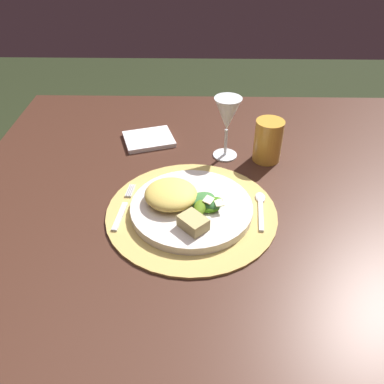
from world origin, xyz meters
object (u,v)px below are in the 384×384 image
at_px(fork, 123,209).
at_px(wine_glass, 227,116).
at_px(dinner_plate, 192,208).
at_px(napkin, 149,139).
at_px(dining_table, 214,232).
at_px(spoon, 261,205).
at_px(amber_tumbler, 268,141).

bearing_deg(fork, wine_glass, 44.94).
xyz_separation_m(dinner_plate, wine_glass, (0.08, 0.23, 0.10)).
bearing_deg(dinner_plate, napkin, 112.20).
relative_size(dining_table, wine_glass, 7.38).
height_order(dining_table, napkin, napkin).
height_order(dinner_plate, napkin, dinner_plate).
height_order(dining_table, wine_glass, wine_glass).
distance_m(napkin, wine_glass, 0.25).
distance_m(dining_table, wine_glass, 0.30).
xyz_separation_m(dining_table, spoon, (0.09, -0.09, 0.16)).
bearing_deg(dinner_plate, wine_glass, 70.48).
distance_m(dinner_plate, amber_tumbler, 0.29).
bearing_deg(wine_glass, napkin, 160.90).
bearing_deg(dining_table, spoon, -42.24).
relative_size(dining_table, dinner_plate, 4.57).
bearing_deg(amber_tumbler, spoon, -100.70).
bearing_deg(spoon, dinner_plate, -171.74).
xyz_separation_m(napkin, amber_tumbler, (0.31, -0.09, 0.05)).
distance_m(dining_table, napkin, 0.32).
xyz_separation_m(fork, amber_tumbler, (0.34, 0.22, 0.05)).
xyz_separation_m(spoon, amber_tumbler, (0.04, 0.20, 0.05)).
distance_m(dinner_plate, wine_glass, 0.27).
bearing_deg(napkin, wine_glass, -19.10).
height_order(dining_table, fork, fork).
bearing_deg(wine_glass, dining_table, -101.51).
bearing_deg(napkin, amber_tumbler, -15.35).
height_order(dining_table, amber_tumbler, amber_tumbler).
bearing_deg(dinner_plate, dining_table, 61.90).
relative_size(napkin, wine_glass, 0.81).
bearing_deg(spoon, napkin, 134.13).
height_order(fork, spoon, spoon).
height_order(spoon, napkin, same).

